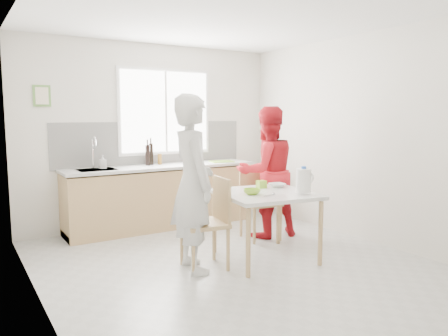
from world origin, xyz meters
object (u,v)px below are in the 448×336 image
(dining_table, at_px, (265,199))
(wine_bottle_a, at_px, (151,154))
(person_red, at_px, (267,172))
(bowl_green, at_px, (252,192))
(chair_far, at_px, (258,198))
(bowl_white, at_px, (277,185))
(person_white, at_px, (193,184))
(wine_bottle_b, at_px, (148,155))
(milk_jug, at_px, (304,180))
(chair_left, at_px, (211,218))

(dining_table, xyz_separation_m, wine_bottle_a, (-0.50, 2.13, 0.38))
(person_red, bearing_deg, bowl_green, 52.16)
(dining_table, relative_size, chair_far, 1.17)
(bowl_white, bearing_deg, bowl_green, -157.05)
(person_white, height_order, wine_bottle_b, person_white)
(milk_jug, height_order, wine_bottle_b, wine_bottle_b)
(chair_far, relative_size, wine_bottle_b, 3.27)
(bowl_green, height_order, wine_bottle_a, wine_bottle_a)
(bowl_white, bearing_deg, chair_far, 77.01)
(person_white, height_order, person_red, person_white)
(person_white, distance_m, bowl_white, 1.21)
(chair_far, height_order, person_red, person_red)
(dining_table, xyz_separation_m, bowl_green, (-0.21, -0.02, 0.11))
(dining_table, height_order, person_red, person_red)
(chair_far, xyz_separation_m, wine_bottle_a, (-0.97, 1.36, 0.54))
(dining_table, bearing_deg, bowl_green, -173.98)
(bowl_green, distance_m, wine_bottle_a, 2.19)
(person_red, distance_m, wine_bottle_b, 1.77)
(chair_left, height_order, person_white, person_white)
(chair_far, height_order, wine_bottle_a, wine_bottle_a)
(person_red, height_order, bowl_white, person_red)
(milk_jug, bearing_deg, person_red, 81.73)
(person_red, bearing_deg, wine_bottle_b, -39.75)
(bowl_white, distance_m, milk_jug, 0.55)
(wine_bottle_a, bearing_deg, person_white, -100.26)
(dining_table, xyz_separation_m, person_red, (0.60, 0.76, 0.18))
(dining_table, xyz_separation_m, chair_far, (0.46, 0.77, -0.16))
(dining_table, relative_size, chair_left, 1.17)
(dining_table, height_order, chair_left, chair_left)
(bowl_green, bearing_deg, person_white, 167.76)
(chair_left, height_order, bowl_green, chair_left)
(person_white, bearing_deg, milk_jug, -103.09)
(person_red, bearing_deg, chair_far, 3.88)
(dining_table, height_order, bowl_green, bowl_green)
(dining_table, xyz_separation_m, milk_jug, (0.28, -0.32, 0.24))
(bowl_white, height_order, milk_jug, milk_jug)
(dining_table, relative_size, bowl_green, 5.91)
(person_white, bearing_deg, person_red, -58.55)
(chair_far, distance_m, wine_bottle_a, 1.76)
(chair_far, relative_size, person_red, 0.55)
(chair_far, height_order, milk_jug, milk_jug)
(person_red, bearing_deg, person_white, 31.45)
(dining_table, distance_m, wine_bottle_a, 2.22)
(chair_left, distance_m, wine_bottle_b, 2.04)
(bowl_green, bearing_deg, chair_left, 165.99)
(milk_jug, xyz_separation_m, wine_bottle_b, (-0.87, 2.38, 0.13))
(chair_far, height_order, person_white, person_white)
(dining_table, distance_m, person_red, 0.98)
(milk_jug, bearing_deg, chair_left, 164.39)
(dining_table, bearing_deg, person_white, 171.99)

